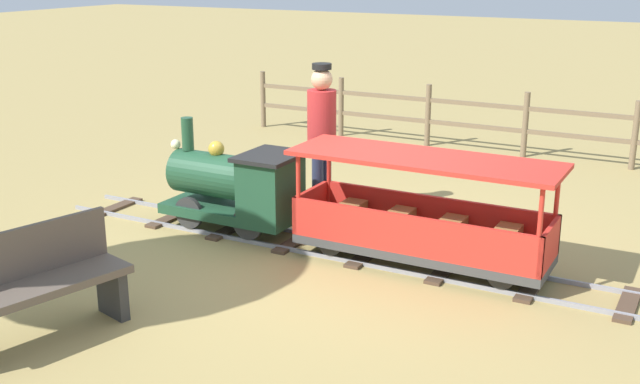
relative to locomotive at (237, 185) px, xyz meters
name	(u,v)px	position (x,y,z in m)	size (l,w,h in m)	color
ground_plane	(337,251)	(0.00, -1.11, -0.49)	(60.00, 60.00, 0.00)	#A38C51
track	(330,248)	(0.00, -1.04, -0.47)	(0.69, 6.05, 0.04)	gray
locomotive	(237,185)	(0.00, 0.00, 0.00)	(0.65, 1.45, 1.07)	#1E472D
passenger_car	(422,222)	(0.00, -1.94, -0.06)	(0.75, 2.35, 0.97)	#3F3F3F
conductor_person	(322,128)	(0.83, -0.50, 0.47)	(0.30, 0.30, 1.62)	#282D47
park_bench	(36,286)	(-2.58, -0.03, -0.07)	(1.36, 0.72, 0.82)	brown
fence_section	(475,118)	(4.42, -1.04, 0.00)	(0.08, 7.13, 0.90)	#756047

